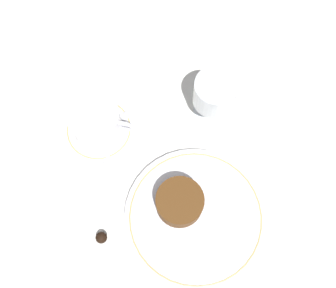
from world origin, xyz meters
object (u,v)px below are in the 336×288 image
object	(u,v)px
coffee_cup	(96,121)
dessert_cake	(182,203)
dinner_plate	(195,217)
wine_glass	(215,94)
fork	(99,179)

from	to	relation	value
coffee_cup	dessert_cake	xyz separation A→B (m)	(0.18, -0.12, -0.01)
dinner_plate	coffee_cup	size ratio (longest dim) A/B	2.09
coffee_cup	wine_glass	distance (m)	0.22
dinner_plate	wine_glass	world-z (taller)	wine_glass
dinner_plate	dessert_cake	distance (m)	0.04
coffee_cup	dessert_cake	world-z (taller)	coffee_cup
fork	dessert_cake	size ratio (longest dim) A/B	2.17
wine_glass	fork	bearing A→B (deg)	-135.85
dinner_plate	coffee_cup	xyz separation A→B (m)	(-0.21, 0.13, 0.04)
coffee_cup	dinner_plate	bearing A→B (deg)	-31.96
wine_glass	coffee_cup	bearing A→B (deg)	-158.21
dinner_plate	fork	bearing A→B (deg)	168.96
coffee_cup	wine_glass	world-z (taller)	wine_glass
dinner_plate	wine_glass	size ratio (longest dim) A/B	2.35
dinner_plate	dessert_cake	world-z (taller)	dessert_cake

